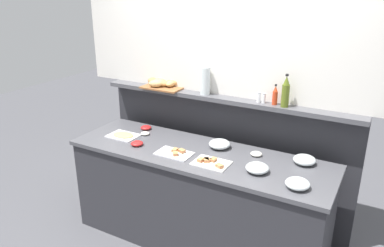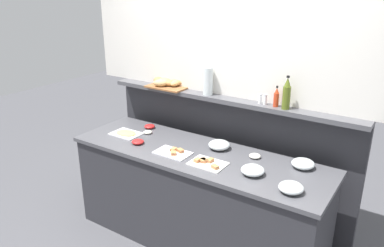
# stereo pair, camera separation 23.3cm
# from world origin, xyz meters

# --- Properties ---
(ground_plane) EXTENTS (12.00, 12.00, 0.00)m
(ground_plane) POSITION_xyz_m (0.00, 0.60, 0.00)
(ground_plane) COLOR #4C4C51
(buffet_counter) EXTENTS (2.26, 0.70, 0.88)m
(buffet_counter) POSITION_xyz_m (0.00, 0.00, 0.44)
(buffet_counter) COLOR #2D2D33
(buffet_counter) RESTS_ON ground_plane
(back_ledge_unit) EXTENTS (2.47, 0.22, 1.26)m
(back_ledge_unit) POSITION_xyz_m (0.00, 0.53, 0.66)
(back_ledge_unit) COLOR #2D2D33
(back_ledge_unit) RESTS_ON ground_plane
(upper_wall_panel) EXTENTS (3.07, 0.08, 1.34)m
(upper_wall_panel) POSITION_xyz_m (0.00, 0.55, 1.93)
(upper_wall_panel) COLOR white
(upper_wall_panel) RESTS_ON back_ledge_unit
(sandwich_platter_side) EXTENTS (0.28, 0.20, 0.04)m
(sandwich_platter_side) POSITION_xyz_m (0.19, -0.14, 0.89)
(sandwich_platter_side) COLOR white
(sandwich_platter_side) RESTS_ON buffet_counter
(sandwich_platter_rear) EXTENTS (0.30, 0.19, 0.04)m
(sandwich_platter_rear) POSITION_xyz_m (-0.15, -0.12, 0.89)
(sandwich_platter_rear) COLOR silver
(sandwich_platter_rear) RESTS_ON buffet_counter
(cold_cuts_platter) EXTENTS (0.28, 0.21, 0.02)m
(cold_cuts_platter) POSITION_xyz_m (-0.78, -0.02, 0.89)
(cold_cuts_platter) COLOR silver
(cold_cuts_platter) RESTS_ON buffet_counter
(glass_bowl_large) EXTENTS (0.17, 0.17, 0.07)m
(glass_bowl_large) POSITION_xyz_m (0.88, -0.18, 0.91)
(glass_bowl_large) COLOR silver
(glass_bowl_large) RESTS_ON buffet_counter
(glass_bowl_medium) EXTENTS (0.18, 0.18, 0.07)m
(glass_bowl_medium) POSITION_xyz_m (0.83, 0.22, 0.92)
(glass_bowl_medium) COLOR silver
(glass_bowl_medium) RESTS_ON buffet_counter
(glass_bowl_small) EXTENTS (0.19, 0.19, 0.07)m
(glass_bowl_small) POSITION_xyz_m (0.12, 0.17, 0.92)
(glass_bowl_small) COLOR silver
(glass_bowl_small) RESTS_ON buffet_counter
(glass_bowl_extra) EXTENTS (0.18, 0.18, 0.07)m
(glass_bowl_extra) POSITION_xyz_m (0.55, -0.09, 0.92)
(glass_bowl_extra) COLOR silver
(glass_bowl_extra) RESTS_ON buffet_counter
(condiment_bowl_teal) EXTENTS (0.10, 0.10, 0.04)m
(condiment_bowl_teal) POSITION_xyz_m (-0.70, 0.23, 0.90)
(condiment_bowl_teal) COLOR red
(condiment_bowl_teal) RESTS_ON buffet_counter
(condiment_bowl_red) EXTENTS (0.11, 0.11, 0.04)m
(condiment_bowl_red) POSITION_xyz_m (-0.54, -0.13, 0.90)
(condiment_bowl_red) COLOR red
(condiment_bowl_red) RESTS_ON buffet_counter
(condiment_bowl_dark) EXTENTS (0.08, 0.08, 0.03)m
(condiment_bowl_dark) POSITION_xyz_m (-0.62, 0.11, 0.90)
(condiment_bowl_dark) COLOR silver
(condiment_bowl_dark) RESTS_ON buffet_counter
(condiment_bowl_cream) EXTENTS (0.10, 0.10, 0.03)m
(condiment_bowl_cream) POSITION_xyz_m (0.45, 0.18, 0.90)
(condiment_bowl_cream) COLOR silver
(condiment_bowl_cream) RESTS_ON buffet_counter
(hot_sauce_bottle) EXTENTS (0.04, 0.04, 0.18)m
(hot_sauce_bottle) POSITION_xyz_m (0.49, 0.45, 1.33)
(hot_sauce_bottle) COLOR red
(hot_sauce_bottle) RESTS_ON back_ledge_unit
(olive_oil_bottle) EXTENTS (0.06, 0.06, 0.28)m
(olive_oil_bottle) POSITION_xyz_m (0.58, 0.43, 1.38)
(olive_oil_bottle) COLOR #56661E
(olive_oil_bottle) RESTS_ON back_ledge_unit
(salt_shaker) EXTENTS (0.03, 0.03, 0.09)m
(salt_shaker) POSITION_xyz_m (0.35, 0.45, 1.30)
(salt_shaker) COLOR white
(salt_shaker) RESTS_ON back_ledge_unit
(pepper_shaker) EXTENTS (0.03, 0.03, 0.09)m
(pepper_shaker) POSITION_xyz_m (0.39, 0.45, 1.30)
(pepper_shaker) COLOR white
(pepper_shaker) RESTS_ON back_ledge_unit
(bread_basket) EXTENTS (0.42, 0.30, 0.08)m
(bread_basket) POSITION_xyz_m (-0.65, 0.47, 1.30)
(bread_basket) COLOR brown
(bread_basket) RESTS_ON back_ledge_unit
(water_carafe) EXTENTS (0.09, 0.09, 0.25)m
(water_carafe) POSITION_xyz_m (-0.17, 0.45, 1.38)
(water_carafe) COLOR silver
(water_carafe) RESTS_ON back_ledge_unit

